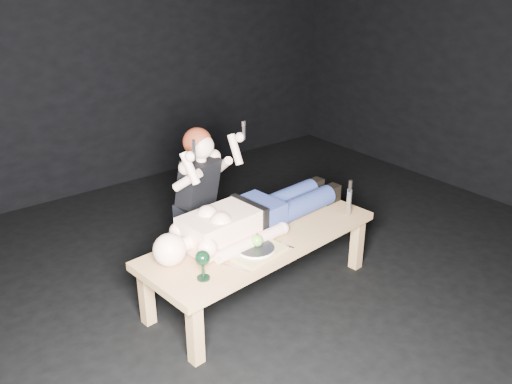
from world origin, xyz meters
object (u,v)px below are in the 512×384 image
Objects in this scene: serving_tray at (256,251)px; goblet at (203,265)px; kneeling_woman at (192,197)px; table at (260,265)px; carving_knife at (349,198)px; lying_man at (255,211)px.

goblet reaches higher than serving_tray.
kneeling_woman reaches higher than serving_tray.
carving_knife reaches higher than table.
carving_knife is at bearing -55.77° from kneeling_woman.
goblet is (-0.42, -0.05, 0.08)m from serving_tray.
serving_tray is 1.29× the size of carving_knife.
lying_man reaches higher than serving_tray.
serving_tray is 0.86m from carving_knife.
table is 0.37m from lying_man.
table is at bearing -115.45° from lying_man.
kneeling_woman is at bearing 62.32° from goblet.
serving_tray is at bearing 6.53° from goblet.
carving_knife reaches higher than serving_tray.
goblet is at bearing -165.99° from table.
carving_knife is (1.27, 0.06, 0.04)m from goblet.
lying_man is 8.94× the size of goblet.
goblet is at bearing -131.99° from kneeling_woman.
table is 6.18× the size of carving_knife.
carving_knife is at bearing -17.39° from table.
carving_knife is at bearing 0.84° from serving_tray.
lying_man is at bearing -82.31° from kneeling_woman.
lying_man is 1.45× the size of kneeling_woman.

